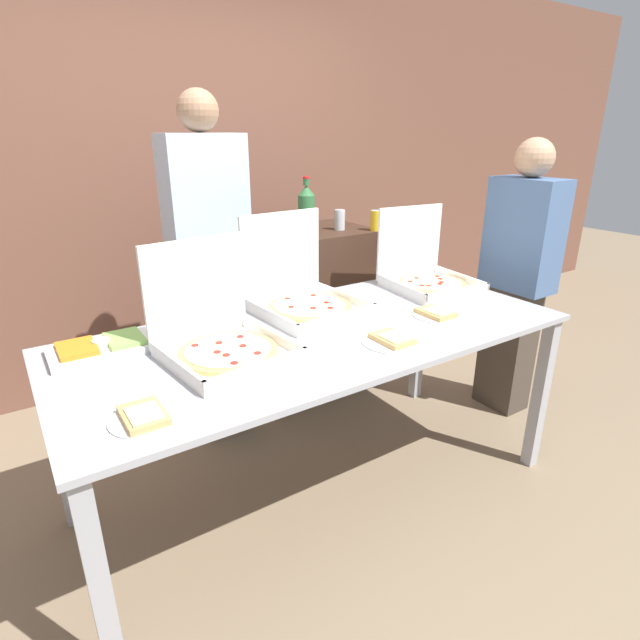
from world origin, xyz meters
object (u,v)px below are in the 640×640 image
object	(u,v)px
pizza_box_near_right	(302,294)
veggie_tray	(102,347)
soda_can_silver	(340,220)
pizza_box_far_left	(220,336)
paper_plate_front_right	(436,314)
pizza_box_near_left	(426,274)
soda_bottle	(306,209)
paper_plate_front_center	(392,340)
paper_plate_front_left	(144,416)
soda_can_colored	(376,220)
person_guest_cap	(517,277)
person_guest_plaid	(211,270)

from	to	relation	value
pizza_box_near_right	veggie_tray	bearing A→B (deg)	175.59
soda_can_silver	veggie_tray	bearing A→B (deg)	-159.53
pizza_box_far_left	veggie_tray	distance (m)	0.47
pizza_box_near_right	paper_plate_front_right	world-z (taller)	pizza_box_near_right
pizza_box_near_right	pizza_box_near_left	world-z (taller)	pizza_box_near_right
soda_bottle	pizza_box_near_left	bearing A→B (deg)	-60.25
paper_plate_front_center	paper_plate_front_right	size ratio (longest dim) A/B	1.19
pizza_box_near_left	paper_plate_front_right	distance (m)	0.47
pizza_box_far_left	paper_plate_front_center	xyz separation A→B (m)	(0.63, -0.27, -0.07)
paper_plate_front_left	soda_can_colored	distance (m)	2.01
paper_plate_front_center	paper_plate_front_left	bearing A→B (deg)	-178.04
soda_bottle	veggie_tray	bearing A→B (deg)	-155.85
paper_plate_front_center	person_guest_cap	size ratio (longest dim) A/B	0.15
soda_can_colored	person_guest_plaid	bearing A→B (deg)	176.33
soda_can_colored	person_guest_cap	size ratio (longest dim) A/B	0.08
paper_plate_front_left	person_guest_cap	xyz separation A→B (m)	(2.26, 0.36, -0.01)
person_guest_plaid	soda_can_silver	bearing A→B (deg)	-175.16
soda_can_silver	soda_can_colored	bearing A→B (deg)	-40.01
paper_plate_front_right	person_guest_plaid	distance (m)	1.18
paper_plate_front_right	person_guest_cap	xyz separation A→B (m)	(0.88, 0.20, -0.01)
pizza_box_far_left	person_guest_cap	bearing A→B (deg)	-5.13
pizza_box_near_left	paper_plate_front_left	bearing A→B (deg)	-156.61
person_guest_cap	pizza_box_far_left	bearing A→B (deg)	91.44
paper_plate_front_left	paper_plate_front_center	size ratio (longest dim) A/B	0.84
paper_plate_front_left	paper_plate_front_center	xyz separation A→B (m)	(1.01, 0.03, -0.00)
pizza_box_near_left	soda_can_colored	distance (m)	0.54
veggie_tray	person_guest_cap	size ratio (longest dim) A/B	0.24
pizza_box_near_right	person_guest_plaid	size ratio (longest dim) A/B	0.27
pizza_box_far_left	person_guest_plaid	distance (m)	0.82
soda_can_silver	person_guest_plaid	bearing A→B (deg)	-175.16
pizza_box_near_left	soda_can_silver	distance (m)	0.68
paper_plate_front_center	veggie_tray	distance (m)	1.15
soda_bottle	paper_plate_front_left	bearing A→B (deg)	-138.21
paper_plate_front_center	soda_can_silver	bearing A→B (deg)	64.52
soda_can_colored	soda_bottle	bearing A→B (deg)	159.16
soda_can_colored	person_guest_plaid	world-z (taller)	person_guest_plaid
paper_plate_front_right	person_guest_cap	size ratio (longest dim) A/B	0.13
veggie_tray	person_guest_cap	distance (m)	2.28
pizza_box_near_left	pizza_box_far_left	world-z (taller)	pizza_box_far_left
paper_plate_front_left	soda_can_silver	world-z (taller)	soda_can_silver
pizza_box_far_left	person_guest_cap	size ratio (longest dim) A/B	0.30
soda_can_silver	pizza_box_near_left	bearing A→B (deg)	-78.05
paper_plate_front_right	soda_bottle	distance (m)	1.08
paper_plate_front_right	veggie_tray	xyz separation A→B (m)	(-1.39, 0.42, 0.01)
pizza_box_near_left	soda_bottle	world-z (taller)	soda_bottle
veggie_tray	person_guest_plaid	distance (m)	0.83
pizza_box_near_right	paper_plate_front_left	distance (m)	1.08
paper_plate_front_right	soda_bottle	xyz separation A→B (m)	(-0.07, 1.01, 0.36)
pizza_box_near_left	person_guest_cap	bearing A→B (deg)	-10.03
soda_can_silver	soda_can_colored	distance (m)	0.22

